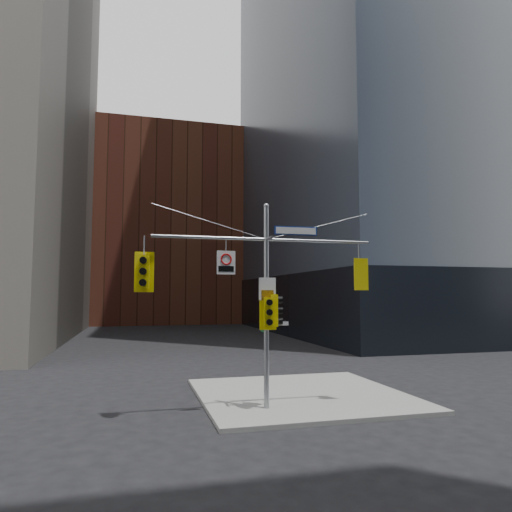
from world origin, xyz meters
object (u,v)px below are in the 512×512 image
street_sign_blade (296,231)px  regulatory_sign_arm (226,262)px  signal_assembly (266,284)px  traffic_light_east_arm (359,274)px  traffic_light_pole_side (275,310)px  traffic_light_west_arm (144,272)px  traffic_light_pole_front (269,312)px

street_sign_blade → regulatory_sign_arm: bearing=-177.5°
signal_assembly → traffic_light_east_arm: (3.60, 0.00, 0.38)m
regulatory_sign_arm → traffic_light_pole_side: bearing=-3.6°
traffic_light_east_arm → signal_assembly: bearing=-0.5°
traffic_light_west_arm → street_sign_blade: 5.54m
signal_assembly → street_sign_blade: bearing=0.1°
traffic_light_pole_front → regulatory_sign_arm: (-1.45, 0.25, 1.73)m
traffic_light_pole_side → traffic_light_pole_front: 0.42m
traffic_light_east_arm → traffic_light_west_arm: bearing=-0.6°
traffic_light_pole_front → street_sign_blade: bearing=21.8°
signal_assembly → traffic_light_pole_front: signal_assembly is taller
street_sign_blade → traffic_light_pole_front: bearing=-164.4°
signal_assembly → traffic_light_east_arm: size_ratio=6.74×
traffic_light_pole_front → traffic_light_east_arm: bearing=12.4°
traffic_light_pole_front → regulatory_sign_arm: size_ratio=1.52×
signal_assembly → traffic_light_pole_side: bearing=-0.4°
traffic_light_pole_side → regulatory_sign_arm: size_ratio=1.37×
traffic_light_west_arm → regulatory_sign_arm: size_ratio=1.64×
regulatory_sign_arm → traffic_light_west_arm: bearing=175.1°
traffic_light_pole_front → regulatory_sign_arm: bearing=178.5°
signal_assembly → regulatory_sign_arm: size_ratio=9.77×
traffic_light_west_arm → traffic_light_pole_front: bearing=3.0°
traffic_light_west_arm → regulatory_sign_arm: bearing=6.1°
traffic_light_pole_side → traffic_light_pole_front: (-0.33, -0.26, -0.04)m
traffic_light_pole_side → street_sign_blade: size_ratio=0.70×
traffic_light_pole_side → regulatory_sign_arm: regulatory_sign_arm is taller
traffic_light_west_arm → street_sign_blade: size_ratio=0.84×
traffic_light_pole_front → signal_assembly: bearing=98.3°
traffic_light_pole_front → street_sign_blade: street_sign_blade is taller
traffic_light_pole_front → traffic_light_west_arm: bearing=-175.7°
signal_assembly → regulatory_sign_arm: 1.64m
traffic_light_west_arm → traffic_light_pole_side: bearing=6.6°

